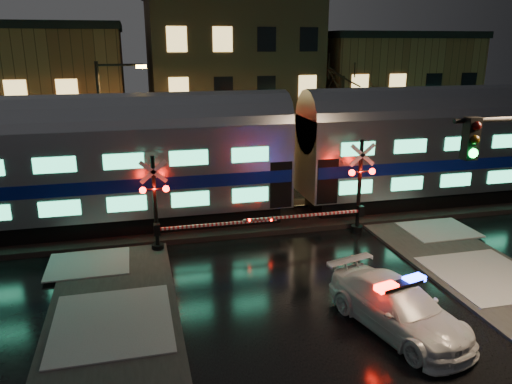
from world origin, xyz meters
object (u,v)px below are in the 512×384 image
police_car (398,307)px  crossing_signal_right (352,196)px  streetlight (107,125)px  crossing_signal_left (165,213)px

police_car → crossing_signal_right: 7.79m
police_car → streetlight: streetlight is taller
crossing_signal_right → crossing_signal_left: size_ratio=1.06×
crossing_signal_left → streetlight: 7.53m
police_car → crossing_signal_right: bearing=61.6°
crossing_signal_right → streetlight: streetlight is taller
crossing_signal_right → streetlight: (-10.35, 6.69, 2.48)m
streetlight → crossing_signal_left: bearing=-71.2°
crossing_signal_right → police_car: bearing=-104.0°
crossing_signal_right → crossing_signal_left: 8.08m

